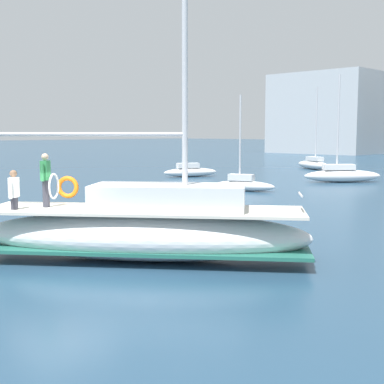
{
  "coord_description": "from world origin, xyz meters",
  "views": [
    {
      "loc": [
        12.9,
        -7.99,
        3.67
      ],
      "look_at": [
        1.36,
        3.91,
        1.8
      ],
      "focal_mm": 50.04,
      "sensor_mm": 36.0,
      "label": 1
    }
  ],
  "objects_px": {
    "main_sailboat": "(146,228)",
    "moored_ketch_distant": "(190,170)",
    "moored_sloop_near": "(313,163)",
    "moored_cutter_right": "(244,184)",
    "moored_cutter_left": "(342,174)",
    "mooring_buoy": "(46,221)"
  },
  "relations": [
    {
      "from": "moored_ketch_distant",
      "to": "mooring_buoy",
      "type": "relative_size",
      "value": 9.15
    },
    {
      "from": "moored_cutter_left",
      "to": "mooring_buoy",
      "type": "distance_m",
      "value": 24.55
    },
    {
      "from": "moored_sloop_near",
      "to": "moored_cutter_left",
      "type": "xyz_separation_m",
      "value": [
        8.72,
        -10.39,
        0.02
      ]
    },
    {
      "from": "moored_cutter_left",
      "to": "moored_cutter_right",
      "type": "relative_size",
      "value": 1.31
    },
    {
      "from": "moored_cutter_left",
      "to": "moored_ketch_distant",
      "type": "distance_m",
      "value": 12.05
    },
    {
      "from": "main_sailboat",
      "to": "moored_cutter_right",
      "type": "relative_size",
      "value": 2.37
    },
    {
      "from": "moored_cutter_right",
      "to": "mooring_buoy",
      "type": "bearing_deg",
      "value": -82.47
    },
    {
      "from": "moored_sloop_near",
      "to": "moored_cutter_right",
      "type": "distance_m",
      "value": 21.17
    },
    {
      "from": "moored_ketch_distant",
      "to": "moored_cutter_right",
      "type": "bearing_deg",
      "value": -28.05
    },
    {
      "from": "moored_cutter_right",
      "to": "mooring_buoy",
      "type": "height_order",
      "value": "moored_cutter_right"
    },
    {
      "from": "moored_cutter_left",
      "to": "mooring_buoy",
      "type": "height_order",
      "value": "moored_cutter_left"
    },
    {
      "from": "main_sailboat",
      "to": "moored_sloop_near",
      "type": "bearing_deg",
      "value": 114.56
    },
    {
      "from": "moored_ketch_distant",
      "to": "mooring_buoy",
      "type": "distance_m",
      "value": 23.34
    },
    {
      "from": "moored_cutter_left",
      "to": "moored_ketch_distant",
      "type": "xyz_separation_m",
      "value": [
        -11.24,
        -4.34,
        -0.06
      ]
    },
    {
      "from": "moored_cutter_left",
      "to": "moored_sloop_near",
      "type": "bearing_deg",
      "value": 130.0
    },
    {
      "from": "moored_ketch_distant",
      "to": "mooring_buoy",
      "type": "xyz_separation_m",
      "value": [
        11.69,
        -20.2,
        -0.37
      ]
    },
    {
      "from": "main_sailboat",
      "to": "moored_cutter_right",
      "type": "distance_m",
      "value": 18.54
    },
    {
      "from": "moored_sloop_near",
      "to": "moored_cutter_left",
      "type": "distance_m",
      "value": 13.57
    },
    {
      "from": "moored_sloop_near",
      "to": "mooring_buoy",
      "type": "bearing_deg",
      "value": -75.29
    },
    {
      "from": "moored_cutter_left",
      "to": "moored_ketch_distant",
      "type": "height_order",
      "value": "moored_ketch_distant"
    },
    {
      "from": "main_sailboat",
      "to": "moored_ketch_distant",
      "type": "bearing_deg",
      "value": 131.76
    },
    {
      "from": "moored_cutter_right",
      "to": "moored_ketch_distant",
      "type": "distance_m",
      "value": 11.0
    }
  ]
}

